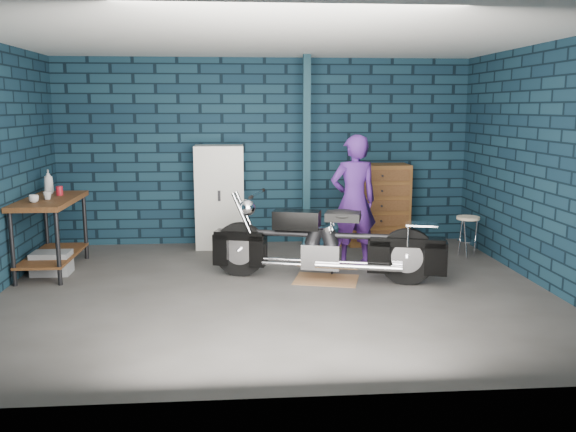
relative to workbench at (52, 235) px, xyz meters
name	(u,v)px	position (x,y,z in m)	size (l,w,h in m)	color
ground	(276,291)	(2.68, -1.05, -0.46)	(6.00, 6.00, 0.00)	#4C4947
room_walls	(272,115)	(2.68, -0.50, 1.45)	(6.02, 5.01, 2.71)	#0F2433
support_post	(306,155)	(3.23, 0.90, 0.90)	(0.10, 0.10, 2.70)	#122E39
workbench	(52,235)	(0.00, 0.00, 0.00)	(0.60, 1.40, 0.91)	brown
drip_mat	(326,280)	(3.30, -0.66, -0.45)	(0.73, 0.55, 0.01)	#8B5D3C
motorcycle	(327,237)	(3.30, -0.66, 0.05)	(2.31, 0.63, 1.02)	black
person	(354,201)	(3.74, 0.01, 0.38)	(0.61, 0.40, 1.66)	#441E71
storage_bin	(52,263)	(0.02, -0.14, -0.32)	(0.44, 0.32, 0.28)	gray
locker	(220,197)	(2.02, 1.18, 0.28)	(0.68, 0.49, 1.47)	beige
tool_chest	(378,205)	(4.32, 1.18, 0.14)	(0.89, 0.49, 1.18)	brown
shop_stool	(467,237)	(5.34, 0.29, -0.18)	(0.30, 0.30, 0.56)	beige
cup_a	(34,199)	(-0.07, -0.32, 0.50)	(0.11, 0.11, 0.09)	beige
cup_b	(47,196)	(0.01, -0.09, 0.50)	(0.10, 0.10, 0.09)	beige
mug_red	(59,191)	(0.05, 0.26, 0.51)	(0.08, 0.08, 0.11)	#A81623
bottle	(49,182)	(-0.12, 0.42, 0.61)	(0.12, 0.12, 0.31)	gray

